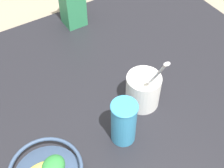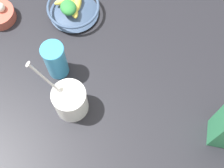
{
  "view_description": "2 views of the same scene",
  "coord_description": "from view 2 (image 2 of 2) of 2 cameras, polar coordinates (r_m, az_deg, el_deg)",
  "views": [
    {
      "loc": [
        -0.5,
        0.41,
        0.81
      ],
      "look_at": [
        0.02,
        0.09,
        0.13
      ],
      "focal_mm": 50.0,
      "sensor_mm": 36.0,
      "label": 1
    },
    {
      "loc": [
        0.17,
        -0.3,
        1.0
      ],
      "look_at": [
        0.1,
        0.09,
        0.08
      ],
      "focal_mm": 50.0,
      "sensor_mm": 36.0,
      "label": 2
    }
  ],
  "objects": [
    {
      "name": "drinking_cup",
      "position": [
        1.02,
        -10.31,
        4.36
      ],
      "size": [
        0.08,
        0.08,
        0.15
      ],
      "color": "#3893C6",
      "rests_on": "countertop"
    },
    {
      "name": "yogurt_tub",
      "position": [
        0.97,
        -7.67,
        -2.94
      ],
      "size": [
        0.15,
        0.11,
        0.26
      ],
      "color": "white",
      "rests_on": "countertop"
    },
    {
      "name": "ground_plane",
      "position": [
        1.06,
        -6.08,
        -5.2
      ],
      "size": [
        6.0,
        6.0,
        0.0
      ],
      "primitive_type": "plane",
      "color": "gray"
    },
    {
      "name": "fruit_bowl",
      "position": [
        1.18,
        -7.14,
        13.53
      ],
      "size": [
        0.19,
        0.19,
        0.08
      ],
      "color": "#384C6B",
      "rests_on": "countertop"
    },
    {
      "name": "countertop",
      "position": [
        1.04,
        -6.16,
        -4.93
      ],
      "size": [
        1.13,
        1.13,
        0.03
      ],
      "color": "black",
      "rests_on": "ground_plane"
    }
  ]
}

